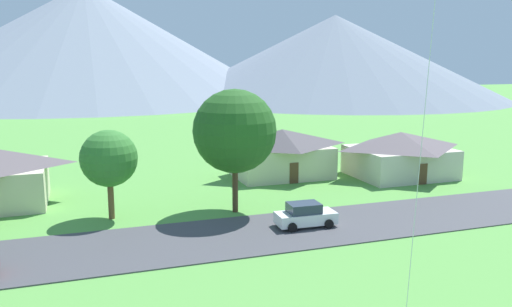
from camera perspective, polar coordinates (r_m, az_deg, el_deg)
name	(u,v)px	position (r m, az deg, el deg)	size (l,w,h in m)	color
road_strip	(200,240)	(34.31, -6.14, -9.43)	(160.00, 7.93, 0.08)	#424247
mountain_far_east_ridge	(334,57)	(162.65, 8.63, 10.46)	(102.46, 102.46, 25.04)	slate
mountain_central_ridge	(87,42)	(170.95, -18.12, 11.59)	(121.24, 121.24, 34.15)	gray
house_left_center	(282,152)	(51.76, 2.88, 0.14)	(9.99, 6.66, 4.81)	beige
house_right_center	(400,153)	(53.91, 15.57, 0.01)	(9.96, 8.17, 4.51)	beige
tree_left_of_center	(109,159)	(39.03, -15.89, -0.55)	(4.15, 4.15, 6.62)	brown
tree_center	(235,131)	(39.01, -2.36, 2.46)	(6.35, 6.35, 9.47)	#4C3823
parked_car_white_mid_west	(305,215)	(36.61, 5.43, -6.78)	(4.27, 2.21, 1.68)	white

